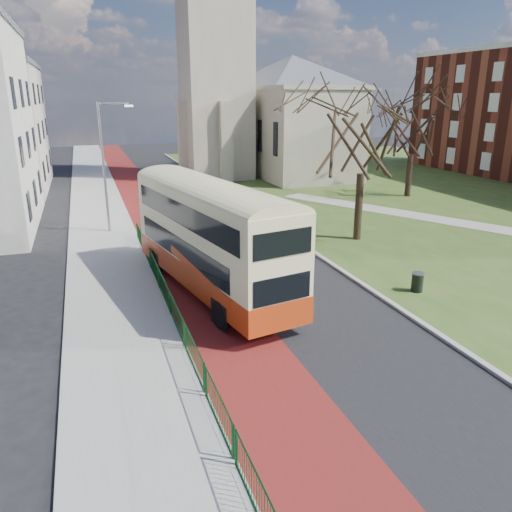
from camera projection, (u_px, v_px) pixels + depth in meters
name	position (u px, v px, depth m)	size (l,w,h in m)	color
ground	(274.00, 349.00, 17.44)	(160.00, 160.00, 0.00)	black
road_carriageway	(194.00, 219.00, 35.91)	(9.00, 120.00, 0.01)	black
bus_lane	(157.00, 222.00, 35.08)	(3.40, 120.00, 0.01)	#591414
pavement_west	(100.00, 225.00, 33.89)	(4.00, 120.00, 0.12)	gray
kerb_west	(130.00, 223.00, 34.50)	(0.25, 120.00, 0.13)	#999993
kerb_east	(246.00, 208.00, 39.12)	(0.25, 80.00, 0.13)	#999993
grass_green	(455.00, 193.00, 45.28)	(40.00, 80.00, 0.04)	#2F4D1B
footpath	(505.00, 230.00, 32.61)	(2.20, 36.00, 0.03)	#9E998C
pedestrian_railing	(170.00, 303.00, 19.96)	(0.07, 24.00, 1.12)	#0D3D18
gothic_church	(258.00, 48.00, 51.52)	(16.38, 18.00, 40.00)	gray
streetlamp	(106.00, 161.00, 30.90)	(2.13, 0.18, 8.00)	gray
bus	(210.00, 233.00, 21.68)	(4.85, 11.91, 4.85)	#A9320F
winter_tree_near	(364.00, 118.00, 28.57)	(9.07, 9.07, 10.36)	#312418
winter_tree_far	(414.00, 120.00, 41.98)	(6.55, 6.55, 9.31)	black
litter_bin	(417.00, 282.00, 22.38)	(0.71, 0.71, 0.89)	black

